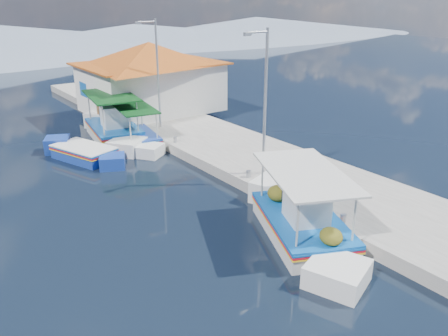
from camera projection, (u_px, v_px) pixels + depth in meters
ground at (200, 233)px, 15.44m from camera, size 160.00×160.00×0.00m
quay at (231, 149)px, 23.12m from camera, size 5.00×44.00×0.50m
bollards at (205, 153)px, 21.25m from camera, size 0.20×17.20×0.30m
main_caique at (300, 222)px, 15.14m from camera, size 4.41×7.17×2.60m
caique_green_canopy at (137, 138)px, 24.56m from camera, size 2.49×5.95×2.26m
caique_blue_hull at (84, 154)px, 22.35m from camera, size 2.90×5.40×1.02m
caique_far at (113, 130)px, 25.49m from camera, size 3.22×7.88×2.80m
harbor_building at (151, 76)px, 29.13m from camera, size 10.49×10.49×4.40m
lamp_post_near at (264, 96)px, 18.06m from camera, size 1.21×0.14×6.00m
lamp_post_far at (156, 69)px, 24.80m from camera, size 1.21×0.14×6.00m
mountain_ridge at (9, 40)px, 60.33m from camera, size 171.40×96.00×5.50m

